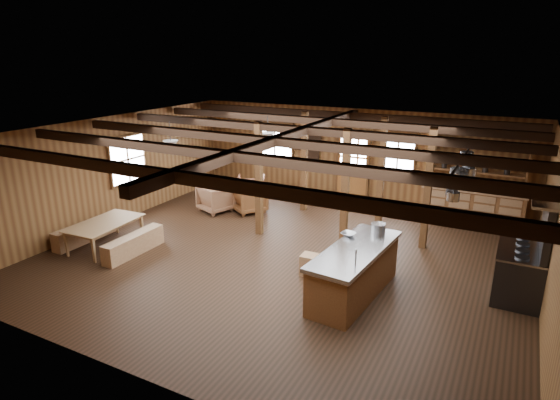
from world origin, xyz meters
name	(u,v)px	position (x,y,z in m)	size (l,w,h in m)	color
room	(284,197)	(0.00, 0.00, 1.40)	(10.04, 9.04, 2.84)	black
ceiling_joists	(288,136)	(0.00, 0.18, 2.68)	(9.80, 8.82, 0.18)	black
timber_posts	(342,178)	(0.52, 2.08, 1.40)	(3.95, 2.35, 2.80)	#452413
back_door	(352,174)	(0.00, 4.45, 0.88)	(1.02, 0.08, 2.15)	brown
window_back_left	(275,142)	(-2.60, 4.46, 1.60)	(1.32, 0.06, 1.32)	white
window_back_right	(398,154)	(1.30, 4.46, 1.60)	(1.02, 0.06, 1.32)	white
window_left	(127,159)	(-4.96, 0.50, 1.60)	(0.14, 1.24, 1.32)	white
notice_boards	(307,144)	(-1.50, 4.46, 1.64)	(1.08, 0.03, 0.90)	beige
back_counter	(473,202)	(3.40, 4.20, 0.60)	(2.55, 0.60, 2.45)	brown
pendant_lamps	(221,141)	(-2.25, 1.00, 2.25)	(1.86, 2.36, 0.66)	#2A2A2D
pot_rack	(463,172)	(3.44, 0.40, 2.26)	(0.43, 3.00, 0.44)	#2A2A2D
kitchen_island	(354,272)	(1.90, -0.89, 0.48)	(1.10, 2.57, 1.20)	brown
step_stool	(312,265)	(0.88, -0.50, 0.22)	(0.49, 0.35, 0.43)	brown
commercial_range	(523,263)	(4.65, 0.56, 0.64)	(0.82, 1.59, 1.97)	#2A2A2D
dining_table	(107,235)	(-3.90, -1.38, 0.30)	(1.73, 0.96, 0.61)	#9A7146
bench_wall	(85,232)	(-4.65, -1.38, 0.23)	(0.31, 1.64, 0.45)	brown
bench_aisle	(134,244)	(-3.08, -1.38, 0.23)	(0.31, 1.64, 0.45)	brown
armchair_a	(251,188)	(-2.80, 3.28, 0.38)	(0.81, 0.83, 0.75)	brown
armchair_b	(249,199)	(-2.29, 2.31, 0.39)	(0.83, 0.85, 0.77)	brown
armchair_c	(216,198)	(-3.15, 1.92, 0.38)	(0.82, 0.84, 0.77)	brown
counter_pot	(378,228)	(2.03, 0.11, 1.03)	(0.29, 0.29, 0.17)	#AEB0B5
bowl	(348,234)	(1.58, -0.37, 0.97)	(0.28, 0.28, 0.07)	silver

